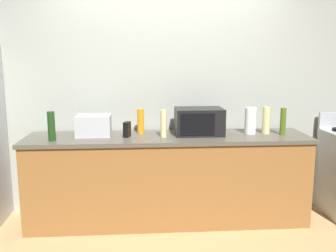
{
  "coord_description": "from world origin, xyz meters",
  "views": [
    {
      "loc": [
        -0.27,
        -3.26,
        1.67
      ],
      "look_at": [
        0.0,
        0.4,
        1.0
      ],
      "focal_mm": 39.89,
      "sensor_mm": 36.0,
      "label": 1
    }
  ],
  "objects_px": {
    "microwave": "(199,121)",
    "bottle_olive_oil": "(283,121)",
    "paper_towel_roll": "(250,121)",
    "bottle_vinegar": "(266,120)",
    "bottle_wine": "(51,126)",
    "cordless_phone": "(127,129)",
    "bottle_hand_soap": "(164,124)",
    "toaster_oven": "(94,125)",
    "bottle_dish_soap": "(141,121)"
  },
  "relations": [
    {
      "from": "cordless_phone",
      "to": "bottle_olive_oil",
      "type": "bearing_deg",
      "value": 15.44
    },
    {
      "from": "toaster_oven",
      "to": "paper_towel_roll",
      "type": "xyz_separation_m",
      "value": [
        1.6,
        -0.01,
        0.03
      ]
    },
    {
      "from": "toaster_oven",
      "to": "bottle_dish_soap",
      "type": "distance_m",
      "value": 0.48
    },
    {
      "from": "toaster_oven",
      "to": "bottle_hand_soap",
      "type": "height_order",
      "value": "bottle_hand_soap"
    },
    {
      "from": "cordless_phone",
      "to": "bottle_dish_soap",
      "type": "xyz_separation_m",
      "value": [
        0.14,
        0.16,
        0.05
      ]
    },
    {
      "from": "toaster_oven",
      "to": "cordless_phone",
      "type": "height_order",
      "value": "toaster_oven"
    },
    {
      "from": "microwave",
      "to": "bottle_hand_soap",
      "type": "xyz_separation_m",
      "value": [
        -0.37,
        -0.11,
        0.0
      ]
    },
    {
      "from": "bottle_dish_soap",
      "to": "toaster_oven",
      "type": "bearing_deg",
      "value": -170.33
    },
    {
      "from": "bottle_dish_soap",
      "to": "bottle_olive_oil",
      "type": "distance_m",
      "value": 1.45
    },
    {
      "from": "paper_towel_roll",
      "to": "bottle_hand_soap",
      "type": "xyz_separation_m",
      "value": [
        -0.9,
        -0.11,
        0.0
      ]
    },
    {
      "from": "bottle_hand_soap",
      "to": "bottle_olive_oil",
      "type": "xyz_separation_m",
      "value": [
        1.22,
        0.03,
        0.0
      ]
    },
    {
      "from": "microwave",
      "to": "paper_towel_roll",
      "type": "height_order",
      "value": "same"
    },
    {
      "from": "bottle_dish_soap",
      "to": "bottle_hand_soap",
      "type": "xyz_separation_m",
      "value": [
        0.22,
        -0.2,
        0.01
      ]
    },
    {
      "from": "cordless_phone",
      "to": "bottle_vinegar",
      "type": "xyz_separation_m",
      "value": [
        1.43,
        0.06,
        0.06
      ]
    },
    {
      "from": "microwave",
      "to": "bottle_dish_soap",
      "type": "distance_m",
      "value": 0.6
    },
    {
      "from": "bottle_dish_soap",
      "to": "bottle_olive_oil",
      "type": "relative_size",
      "value": 0.93
    },
    {
      "from": "cordless_phone",
      "to": "bottle_hand_soap",
      "type": "xyz_separation_m",
      "value": [
        0.36,
        -0.05,
        0.06
      ]
    },
    {
      "from": "microwave",
      "to": "bottle_olive_oil",
      "type": "distance_m",
      "value": 0.85
    },
    {
      "from": "toaster_oven",
      "to": "paper_towel_roll",
      "type": "bearing_deg",
      "value": -0.36
    },
    {
      "from": "microwave",
      "to": "bottle_olive_oil",
      "type": "relative_size",
      "value": 1.75
    },
    {
      "from": "toaster_oven",
      "to": "bottle_hand_soap",
      "type": "xyz_separation_m",
      "value": [
        0.69,
        -0.12,
        0.03
      ]
    },
    {
      "from": "bottle_dish_soap",
      "to": "bottle_wine",
      "type": "relative_size",
      "value": 0.91
    },
    {
      "from": "microwave",
      "to": "bottle_dish_soap",
      "type": "xyz_separation_m",
      "value": [
        -0.59,
        0.09,
        -0.01
      ]
    },
    {
      "from": "toaster_oven",
      "to": "paper_towel_roll",
      "type": "distance_m",
      "value": 1.6
    },
    {
      "from": "bottle_dish_soap",
      "to": "bottle_vinegar",
      "type": "relative_size",
      "value": 0.93
    },
    {
      "from": "paper_towel_roll",
      "to": "cordless_phone",
      "type": "xyz_separation_m",
      "value": [
        -1.26,
        -0.07,
        -0.06
      ]
    },
    {
      "from": "paper_towel_roll",
      "to": "microwave",
      "type": "bearing_deg",
      "value": -179.76
    },
    {
      "from": "paper_towel_roll",
      "to": "bottle_hand_soap",
      "type": "distance_m",
      "value": 0.91
    },
    {
      "from": "toaster_oven",
      "to": "bottle_vinegar",
      "type": "height_order",
      "value": "bottle_vinegar"
    },
    {
      "from": "bottle_hand_soap",
      "to": "bottle_vinegar",
      "type": "distance_m",
      "value": 1.07
    },
    {
      "from": "paper_towel_roll",
      "to": "bottle_vinegar",
      "type": "xyz_separation_m",
      "value": [
        0.17,
        -0.0,
        0.0
      ]
    },
    {
      "from": "microwave",
      "to": "cordless_phone",
      "type": "height_order",
      "value": "microwave"
    },
    {
      "from": "paper_towel_roll",
      "to": "bottle_hand_soap",
      "type": "relative_size",
      "value": 0.99
    },
    {
      "from": "bottle_dish_soap",
      "to": "bottle_wine",
      "type": "xyz_separation_m",
      "value": [
        -0.84,
        -0.29,
        0.01
      ]
    },
    {
      "from": "bottle_dish_soap",
      "to": "bottle_vinegar",
      "type": "distance_m",
      "value": 1.3
    },
    {
      "from": "toaster_oven",
      "to": "bottle_vinegar",
      "type": "relative_size",
      "value": 1.23
    },
    {
      "from": "paper_towel_roll",
      "to": "bottle_wine",
      "type": "distance_m",
      "value": 1.97
    },
    {
      "from": "toaster_oven",
      "to": "bottle_wine",
      "type": "bearing_deg",
      "value": -150.18
    },
    {
      "from": "bottle_wine",
      "to": "bottle_olive_oil",
      "type": "bearing_deg",
      "value": 3.01
    },
    {
      "from": "toaster_oven",
      "to": "bottle_dish_soap",
      "type": "xyz_separation_m",
      "value": [
        0.47,
        0.08,
        0.02
      ]
    },
    {
      "from": "bottle_vinegar",
      "to": "cordless_phone",
      "type": "bearing_deg",
      "value": -177.44
    },
    {
      "from": "cordless_phone",
      "to": "bottle_vinegar",
      "type": "bearing_deg",
      "value": 18.42
    },
    {
      "from": "bottle_wine",
      "to": "bottle_vinegar",
      "type": "height_order",
      "value": "bottle_wine"
    },
    {
      "from": "bottle_dish_soap",
      "to": "paper_towel_roll",
      "type": "bearing_deg",
      "value": -4.57
    },
    {
      "from": "microwave",
      "to": "cordless_phone",
      "type": "distance_m",
      "value": 0.73
    },
    {
      "from": "bottle_hand_soap",
      "to": "bottle_vinegar",
      "type": "relative_size",
      "value": 0.99
    },
    {
      "from": "paper_towel_roll",
      "to": "bottle_dish_soap",
      "type": "xyz_separation_m",
      "value": [
        -1.13,
        0.09,
        -0.01
      ]
    },
    {
      "from": "cordless_phone",
      "to": "bottle_dish_soap",
      "type": "distance_m",
      "value": 0.22
    },
    {
      "from": "paper_towel_roll",
      "to": "bottle_vinegar",
      "type": "relative_size",
      "value": 0.98
    },
    {
      "from": "microwave",
      "to": "bottle_wine",
      "type": "height_order",
      "value": "bottle_wine"
    }
  ]
}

